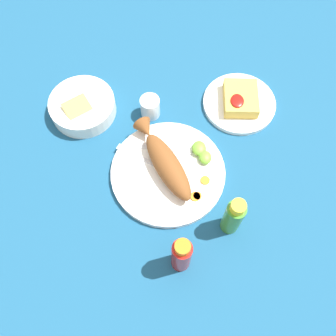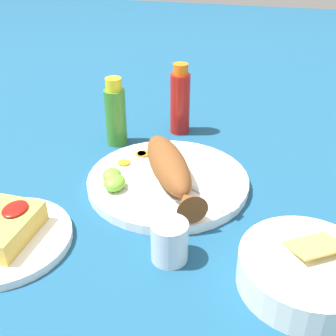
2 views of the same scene
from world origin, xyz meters
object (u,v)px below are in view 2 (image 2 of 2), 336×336
object	(u,v)px
fork_near	(200,192)
salt_cup	(169,243)
fried_fish	(170,168)
hot_sauce_bottle_green	(116,114)
hot_sauce_bottle_red	(180,101)
fork_far	(179,200)
side_plate_fries	(4,239)
guacamole_bowl	(306,269)
main_plate	(168,181)

from	to	relation	value
fork_near	salt_cup	bearing A→B (deg)	-67.35
fried_fish	fork_near	size ratio (longest dim) A/B	1.49
fork_near	hot_sauce_bottle_green	distance (m)	0.29
hot_sauce_bottle_red	salt_cup	size ratio (longest dim) A/B	2.57
hot_sauce_bottle_green	salt_cup	xyz separation A→B (m)	(-0.33, -0.21, -0.04)
fork_far	side_plate_fries	world-z (taller)	fork_far
salt_cup	guacamole_bowl	world-z (taller)	salt_cup
fork_near	hot_sauce_bottle_green	world-z (taller)	hot_sauce_bottle_green
hot_sauce_bottle_red	guacamole_bowl	xyz separation A→B (m)	(-0.43, -0.29, -0.05)
fried_fish	hot_sauce_bottle_green	distance (m)	0.23
fork_near	side_plate_fries	distance (m)	0.34
main_plate	salt_cup	world-z (taller)	salt_cup
main_plate	side_plate_fries	distance (m)	0.31
hot_sauce_bottle_green	guacamole_bowl	xyz separation A→B (m)	(-0.34, -0.41, -0.04)
main_plate	fried_fish	bearing A→B (deg)	-149.85
main_plate	hot_sauce_bottle_red	world-z (taller)	hot_sauce_bottle_red
fork_near	hot_sauce_bottle_red	distance (m)	0.30
main_plate	fried_fish	xyz separation A→B (m)	(-0.02, -0.01, 0.04)
fork_near	fork_far	bearing A→B (deg)	-102.22
fried_fish	side_plate_fries	size ratio (longest dim) A/B	1.19
main_plate	fork_near	xyz separation A→B (m)	(-0.04, -0.07, 0.01)
fork_far	main_plate	bearing A→B (deg)	127.12
main_plate	hot_sauce_bottle_red	distance (m)	0.25
fried_fish	fork_far	world-z (taller)	fried_fish
fork_far	hot_sauce_bottle_green	distance (m)	0.29
fork_far	hot_sauce_bottle_green	world-z (taller)	hot_sauce_bottle_green
fork_near	guacamole_bowl	bearing A→B (deg)	-14.03
fork_far	side_plate_fries	distance (m)	0.29
hot_sauce_bottle_green	fork_far	bearing A→B (deg)	-136.72
fork_far	guacamole_bowl	size ratio (longest dim) A/B	0.99
salt_cup	side_plate_fries	distance (m)	0.26
hot_sauce_bottle_red	side_plate_fries	world-z (taller)	hot_sauce_bottle_red
hot_sauce_bottle_red	hot_sauce_bottle_green	world-z (taller)	hot_sauce_bottle_red
guacamole_bowl	main_plate	bearing A→B (deg)	52.01
hot_sauce_bottle_green	fried_fish	bearing A→B (deg)	-132.78
guacamole_bowl	hot_sauce_bottle_red	bearing A→B (deg)	33.63
fork_near	side_plate_fries	world-z (taller)	fork_near
fork_far	salt_cup	xyz separation A→B (m)	(-0.12, -0.02, 0.01)
main_plate	hot_sauce_bottle_green	xyz separation A→B (m)	(0.14, 0.16, 0.06)
main_plate	fork_near	bearing A→B (deg)	-116.65
main_plate	fork_far	xyz separation A→B (m)	(-0.07, -0.04, 0.01)
hot_sauce_bottle_red	salt_cup	bearing A→B (deg)	-167.90
hot_sauce_bottle_green	side_plate_fries	distance (m)	0.38
fork_far	salt_cup	world-z (taller)	salt_cup
main_plate	salt_cup	xyz separation A→B (m)	(-0.19, -0.06, 0.02)
fork_near	side_plate_fries	bearing A→B (deg)	-116.85
guacamole_bowl	side_plate_fries	bearing A→B (deg)	94.41
fork_far	side_plate_fries	bearing A→B (deg)	-138.91
hot_sauce_bottle_green	fork_near	bearing A→B (deg)	-127.42
main_plate	hot_sauce_bottle_red	size ratio (longest dim) A/B	1.85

